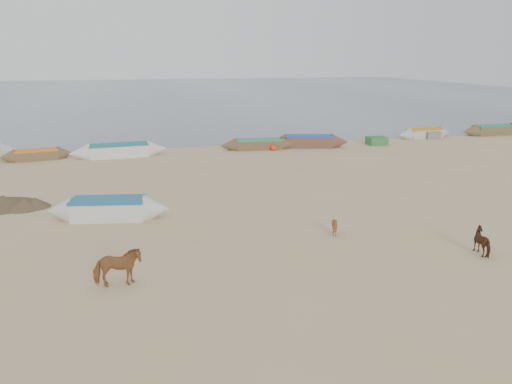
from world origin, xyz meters
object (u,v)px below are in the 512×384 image
cow_adult (117,267)px  calf_right (485,241)px  calf_front (335,226)px  near_canoe (109,209)px

cow_adult → calf_right: size_ratio=1.57×
cow_adult → calf_front: (8.38, 2.66, -0.24)m
calf_front → calf_right: 5.51m
calf_front → near_canoe: near_canoe is taller
calf_front → near_canoe: size_ratio=0.15×
calf_right → near_canoe: calf_right is taller
cow_adult → near_canoe: bearing=3.5°
calf_front → near_canoe: (-8.90, 4.38, 0.08)m
near_canoe → cow_adult: bearing=-75.8°
calf_right → near_canoe: size_ratio=0.18×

